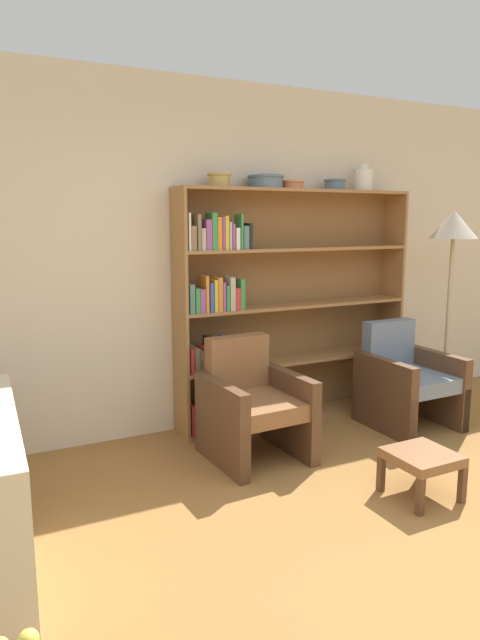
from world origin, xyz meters
The scene contains 12 objects.
ground_plane centered at (0.00, 0.00, 0.00)m, with size 24.00×24.00×0.00m, color olive.
wall_back centered at (0.00, 2.53, 1.38)m, with size 12.00×0.06×2.75m.
bookshelf centered at (0.24, 2.36, 0.94)m, with size 2.10×0.30×1.92m.
bowl_copper centered at (-0.26, 2.34, 1.98)m, with size 0.18×0.18×0.10m.
bowl_terracotta centered at (0.14, 2.34, 1.98)m, with size 0.29×0.29×0.10m.
bowl_cream centered at (0.38, 2.34, 1.96)m, with size 0.20×0.20×0.07m.
bowl_olive centered at (0.81, 2.34, 1.98)m, with size 0.19×0.19×0.09m.
vase_tall centered at (1.10, 2.34, 2.02)m, with size 0.16×0.16×0.22m.
armchair_leather centered at (-0.28, 1.76, 0.38)m, with size 0.67×0.70×0.84m.
armchair_cushioned centered at (1.16, 1.76, 0.38)m, with size 0.65×0.69×0.84m.
floor_lamp centered at (1.80, 1.95, 1.53)m, with size 0.41×0.41×1.76m.
footstool centered at (0.35, 0.74, 0.24)m, with size 0.38×0.38×0.29m.
Camera 1 is at (-2.11, -1.68, 1.68)m, focal length 32.00 mm.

